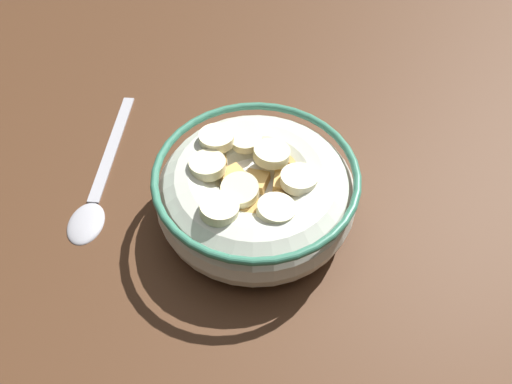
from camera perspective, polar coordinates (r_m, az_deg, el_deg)
ground_plane at (r=43.29cm, az=-0.00°, el=-3.31°), size 103.90×103.90×2.00cm
cereal_bowl at (r=40.11cm, az=-0.01°, el=-0.01°), size 15.42×15.42×6.18cm
spoon at (r=45.38cm, az=-17.09°, el=-0.23°), size 10.37×15.54×0.80cm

